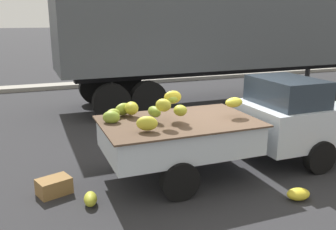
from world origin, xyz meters
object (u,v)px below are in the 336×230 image
Objects in this scene: pickup_truck at (266,121)px; fallen_banana_bunch_near_tailgate at (90,199)px; semi_trailer at (234,27)px; produce_crate at (54,186)px; fallen_banana_bunch_by_wheel at (298,194)px.

pickup_truck reaches higher than fallen_banana_bunch_near_tailgate.
pickup_truck is 6.13m from semi_trailer.
pickup_truck reaches higher than produce_crate.
semi_trailer is 8.73m from fallen_banana_bunch_near_tailgate.
produce_crate is (-3.65, 1.63, 0.04)m from fallen_banana_bunch_by_wheel.
fallen_banana_bunch_by_wheel is (-2.85, -6.88, -2.45)m from semi_trailer.
produce_crate reaches higher than fallen_banana_bunch_by_wheel.
semi_trailer is 30.83× the size of fallen_banana_bunch_by_wheel.
fallen_banana_bunch_near_tailgate is (-6.00, -5.84, -2.44)m from semi_trailer.
produce_crate is (-6.50, -5.26, -2.40)m from semi_trailer.
semi_trailer is 23.11× the size of produce_crate.
produce_crate is at bearing -141.50° from semi_trailer.
semi_trailer is (2.44, 5.38, 1.66)m from pickup_truck.
pickup_truck is 4.13m from produce_crate.
fallen_banana_bunch_by_wheel is at bearing -105.46° from pickup_truck.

